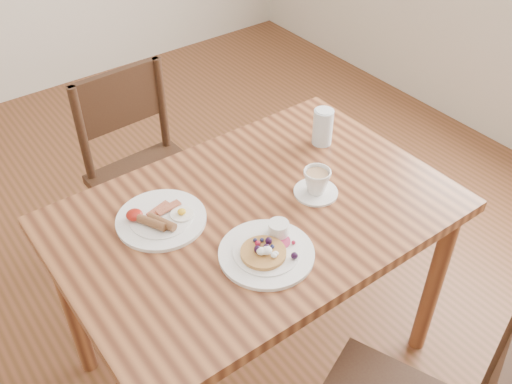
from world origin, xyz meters
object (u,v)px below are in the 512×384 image
Objects in this scene: breakfast_plate at (160,219)px; dining_table at (256,233)px; pancake_plate at (267,250)px; water_glass at (323,127)px; teacup_saucer at (316,183)px; chair_far at (145,169)px.

dining_table is at bearing -26.03° from breakfast_plate.
pancake_plate is 2.06× the size of water_glass.
teacup_saucer is at bearing 22.65° from pancake_plate.
pancake_plate reaches higher than dining_table.
dining_table is 4.44× the size of breakfast_plate.
breakfast_plate is at bearing -178.10° from water_glass.
chair_far and water_glass have the same top height.
chair_far is at bearing 107.67° from teacup_saucer.
breakfast_plate is (-0.22, -0.57, 0.27)m from chair_far.
breakfast_plate is at bearing 158.96° from teacup_saucer.
dining_table is at bearing -159.53° from water_glass.
dining_table is 9.18× the size of water_glass.
water_glass reaches higher than dining_table.
teacup_saucer is at bearing -21.04° from breakfast_plate.
chair_far is 3.26× the size of pancake_plate.
chair_far is (-0.04, 0.70, -0.16)m from dining_table.
water_glass is (0.20, 0.20, 0.03)m from teacup_saucer.
pancake_plate is 0.58m from water_glass.
pancake_plate is 1.00× the size of breakfast_plate.
teacup_saucer reaches higher than dining_table.
chair_far is 6.73× the size of water_glass.
chair_far is 0.91m from pancake_plate.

